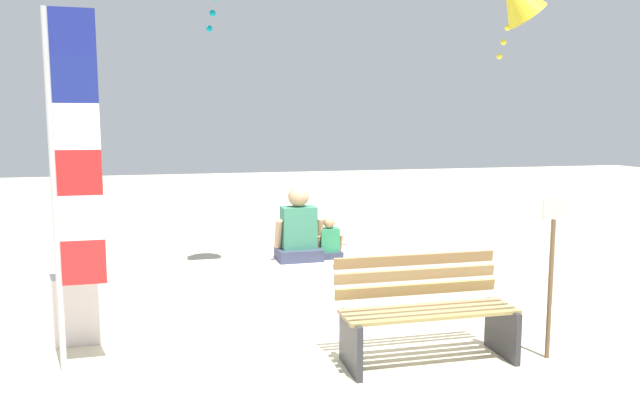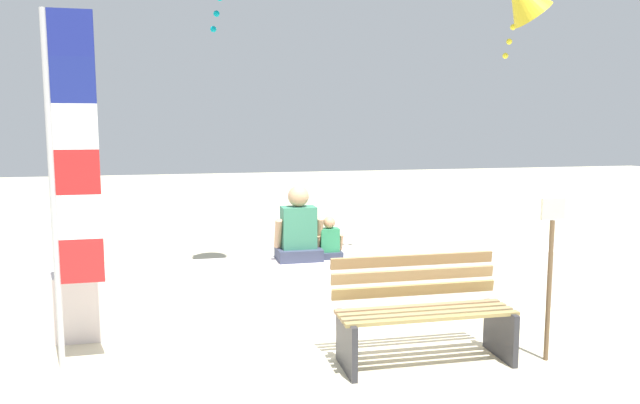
{
  "view_description": "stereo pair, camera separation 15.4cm",
  "coord_description": "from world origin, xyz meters",
  "px_view_note": "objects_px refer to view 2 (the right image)",
  "views": [
    {
      "loc": [
        -1.65,
        -4.97,
        2.03
      ],
      "look_at": [
        -0.06,
        1.03,
        1.23
      ],
      "focal_mm": 34.0,
      "sensor_mm": 36.0,
      "label": 1
    },
    {
      "loc": [
        -1.5,
        -5.01,
        2.03
      ],
      "look_at": [
        -0.06,
        1.03,
        1.23
      ],
      "focal_mm": 34.0,
      "sensor_mm": 36.0,
      "label": 2
    }
  ],
  "objects_px": {
    "park_bench": "(423,314)",
    "sign_post": "(550,266)",
    "person_child": "(329,242)",
    "flag_banner": "(68,167)",
    "person_adult": "(299,231)"
  },
  "relations": [
    {
      "from": "person_adult",
      "to": "park_bench",
      "type": "bearing_deg",
      "value": -59.59
    },
    {
      "from": "park_bench",
      "to": "flag_banner",
      "type": "distance_m",
      "value": 3.18
    },
    {
      "from": "park_bench",
      "to": "person_adult",
      "type": "distance_m",
      "value": 1.67
    },
    {
      "from": "park_bench",
      "to": "sign_post",
      "type": "xyz_separation_m",
      "value": [
        1.05,
        -0.25,
        0.42
      ]
    },
    {
      "from": "person_adult",
      "to": "flag_banner",
      "type": "distance_m",
      "value": 2.36
    },
    {
      "from": "park_bench",
      "to": "person_child",
      "type": "height_order",
      "value": "person_child"
    },
    {
      "from": "park_bench",
      "to": "sign_post",
      "type": "relative_size",
      "value": 1.08
    },
    {
      "from": "person_adult",
      "to": "person_child",
      "type": "height_order",
      "value": "person_adult"
    },
    {
      "from": "person_child",
      "to": "person_adult",
      "type": "bearing_deg",
      "value": -179.93
    },
    {
      "from": "person_child",
      "to": "flag_banner",
      "type": "distance_m",
      "value": 2.69
    },
    {
      "from": "person_child",
      "to": "sign_post",
      "type": "height_order",
      "value": "sign_post"
    },
    {
      "from": "person_child",
      "to": "park_bench",
      "type": "bearing_deg",
      "value": -70.81
    },
    {
      "from": "flag_banner",
      "to": "sign_post",
      "type": "height_order",
      "value": "flag_banner"
    },
    {
      "from": "person_adult",
      "to": "person_child",
      "type": "bearing_deg",
      "value": 0.07
    },
    {
      "from": "flag_banner",
      "to": "sign_post",
      "type": "distance_m",
      "value": 4.08
    }
  ]
}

